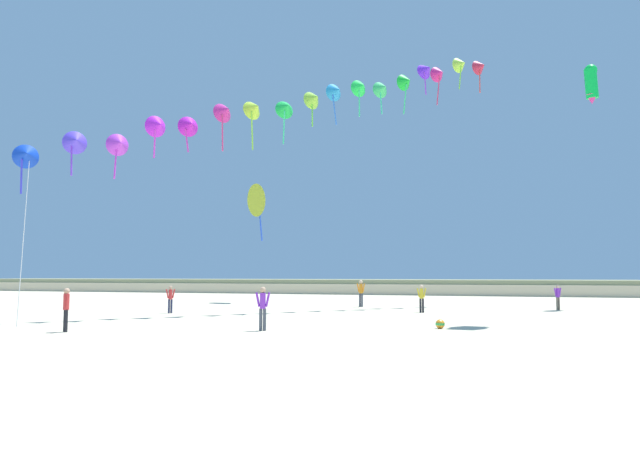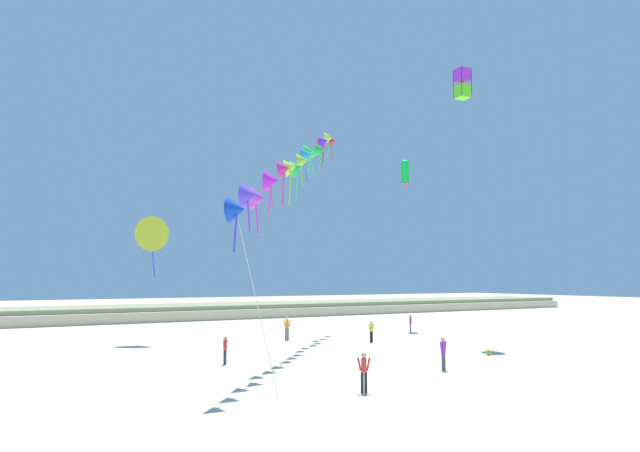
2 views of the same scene
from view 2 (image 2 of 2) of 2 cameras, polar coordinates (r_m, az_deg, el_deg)
ground_plane at (r=26.97m, az=19.47°, el=-14.81°), size 240.00×240.00×0.00m
dune_ridge at (r=69.60m, az=-13.63°, el=-8.31°), size 120.00×11.75×1.56m
person_near_left at (r=42.27m, az=5.15°, el=-10.30°), size 0.54×0.21×1.55m
person_near_right at (r=50.42m, az=9.03°, el=-9.47°), size 0.46×0.39×1.52m
person_mid_center at (r=30.10m, az=12.23°, el=-12.13°), size 0.57×0.23×1.65m
person_far_left at (r=23.85m, az=4.41°, el=-14.11°), size 0.51×0.38×1.61m
person_far_right at (r=31.84m, az=-9.47°, el=-11.95°), size 0.42×0.43×1.50m
person_far_center at (r=43.70m, az=-3.32°, el=-10.00°), size 0.61×0.24×1.75m
kite_banner_string at (r=38.93m, az=-1.85°, el=6.57°), size 20.10×25.09×18.09m
large_kite_low_lead at (r=47.58m, az=14.05°, el=13.64°), size 1.09×1.09×2.35m
large_kite_mid_trail at (r=44.40m, az=-16.30°, el=-0.75°), size 2.76×2.31×4.56m
large_kite_high_solo at (r=56.12m, az=8.50°, el=5.33°), size 1.20×1.22×2.70m
beach_ball at (r=36.63m, az=16.52°, el=-12.01°), size 0.36×0.36×0.36m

